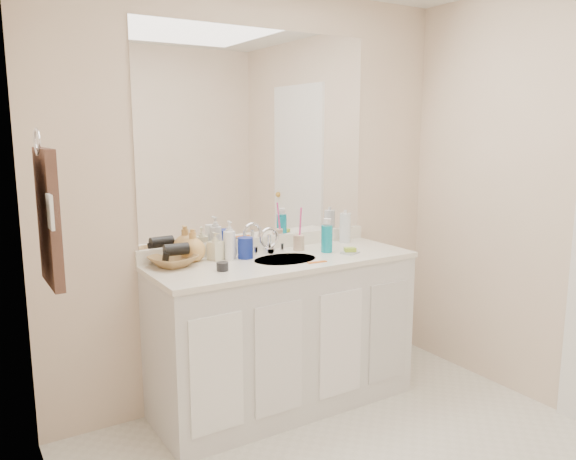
% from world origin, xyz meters
% --- Properties ---
extents(wall_back, '(2.60, 0.02, 2.40)m').
position_xyz_m(wall_back, '(0.00, 1.30, 1.20)').
color(wall_back, beige).
rests_on(wall_back, floor).
extents(wall_left, '(0.02, 2.60, 2.40)m').
position_xyz_m(wall_left, '(-1.30, 0.00, 1.20)').
color(wall_left, beige).
rests_on(wall_left, floor).
extents(vanity_cabinet, '(1.50, 0.55, 0.85)m').
position_xyz_m(vanity_cabinet, '(0.00, 1.02, 0.42)').
color(vanity_cabinet, silver).
rests_on(vanity_cabinet, floor).
extents(countertop, '(1.52, 0.57, 0.03)m').
position_xyz_m(countertop, '(0.00, 1.02, 0.86)').
color(countertop, white).
rests_on(countertop, vanity_cabinet).
extents(backsplash, '(1.52, 0.03, 0.08)m').
position_xyz_m(backsplash, '(0.00, 1.29, 0.92)').
color(backsplash, white).
rests_on(backsplash, countertop).
extents(sink_basin, '(0.37, 0.37, 0.02)m').
position_xyz_m(sink_basin, '(0.00, 1.00, 0.87)').
color(sink_basin, beige).
rests_on(sink_basin, countertop).
extents(faucet, '(0.02, 0.02, 0.11)m').
position_xyz_m(faucet, '(0.00, 1.18, 0.94)').
color(faucet, silver).
rests_on(faucet, countertop).
extents(mirror, '(1.48, 0.01, 1.20)m').
position_xyz_m(mirror, '(0.00, 1.29, 1.56)').
color(mirror, white).
rests_on(mirror, wall_back).
extents(blue_mug, '(0.11, 0.11, 0.12)m').
position_xyz_m(blue_mug, '(-0.18, 1.14, 0.94)').
color(blue_mug, navy).
rests_on(blue_mug, countertop).
extents(tan_cup, '(0.09, 0.09, 0.09)m').
position_xyz_m(tan_cup, '(0.19, 1.16, 0.93)').
color(tan_cup, tan).
rests_on(tan_cup, countertop).
extents(toothbrush, '(0.02, 0.04, 0.22)m').
position_xyz_m(toothbrush, '(0.20, 1.16, 1.03)').
color(toothbrush, '#FF43A5').
rests_on(toothbrush, tan_cup).
extents(mouthwash_bottle, '(0.08, 0.08, 0.16)m').
position_xyz_m(mouthwash_bottle, '(0.30, 1.03, 0.96)').
color(mouthwash_bottle, '#0E94AC').
rests_on(mouthwash_bottle, countertop).
extents(clear_pump_bottle, '(0.09, 0.09, 0.19)m').
position_xyz_m(clear_pump_bottle, '(0.57, 1.20, 0.97)').
color(clear_pump_bottle, silver).
rests_on(clear_pump_bottle, countertop).
extents(soap_dish, '(0.12, 0.10, 0.01)m').
position_xyz_m(soap_dish, '(0.39, 0.92, 0.89)').
color(soap_dish, silver).
rests_on(soap_dish, countertop).
extents(green_soap, '(0.08, 0.07, 0.02)m').
position_xyz_m(green_soap, '(0.39, 0.92, 0.90)').
color(green_soap, '#95BB2D').
rests_on(green_soap, soap_dish).
extents(orange_comb, '(0.12, 0.04, 0.00)m').
position_xyz_m(orange_comb, '(0.11, 0.84, 0.88)').
color(orange_comb, orange).
rests_on(orange_comb, countertop).
extents(dark_jar, '(0.08, 0.08, 0.04)m').
position_xyz_m(dark_jar, '(-0.41, 0.95, 0.90)').
color(dark_jar, black).
rests_on(dark_jar, countertop).
extents(extra_white_bottle, '(0.06, 0.06, 0.16)m').
position_xyz_m(extra_white_bottle, '(-0.27, 1.15, 0.96)').
color(extra_white_bottle, white).
rests_on(extra_white_bottle, countertop).
extents(soap_bottle_white, '(0.09, 0.09, 0.21)m').
position_xyz_m(soap_bottle_white, '(-0.25, 1.20, 0.99)').
color(soap_bottle_white, white).
rests_on(soap_bottle_white, countertop).
extents(soap_bottle_cream, '(0.09, 0.09, 0.16)m').
position_xyz_m(soap_bottle_cream, '(-0.34, 1.19, 0.96)').
color(soap_bottle_cream, beige).
rests_on(soap_bottle_cream, countertop).
extents(soap_bottle_yellow, '(0.14, 0.14, 0.18)m').
position_xyz_m(soap_bottle_yellow, '(-0.46, 1.23, 0.97)').
color(soap_bottle_yellow, '#DAA254').
rests_on(soap_bottle_yellow, countertop).
extents(wicker_basket, '(0.30, 0.30, 0.06)m').
position_xyz_m(wicker_basket, '(-0.59, 1.17, 0.91)').
color(wicker_basket, olive).
rests_on(wicker_basket, countertop).
extents(hair_dryer, '(0.13, 0.07, 0.06)m').
position_xyz_m(hair_dryer, '(-0.57, 1.17, 0.97)').
color(hair_dryer, black).
rests_on(hair_dryer, wicker_basket).
extents(towel_ring, '(0.01, 0.11, 0.11)m').
position_xyz_m(towel_ring, '(-1.27, 0.77, 1.55)').
color(towel_ring, silver).
rests_on(towel_ring, wall_left).
extents(hand_towel, '(0.04, 0.32, 0.55)m').
position_xyz_m(hand_towel, '(-1.25, 0.77, 1.25)').
color(hand_towel, '#38241E').
rests_on(hand_towel, towel_ring).
extents(switch_plate, '(0.01, 0.08, 0.13)m').
position_xyz_m(switch_plate, '(-1.27, 0.57, 1.30)').
color(switch_plate, white).
rests_on(switch_plate, wall_left).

